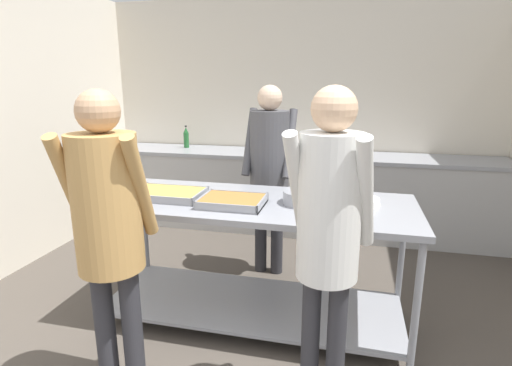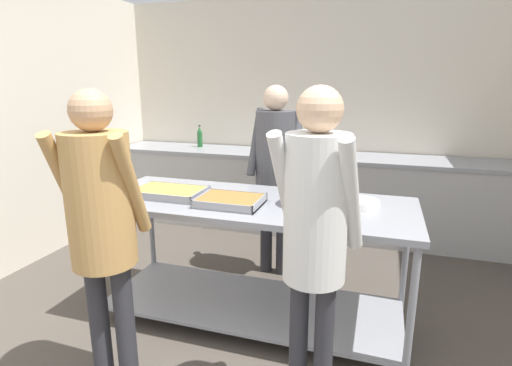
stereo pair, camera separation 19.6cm
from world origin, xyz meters
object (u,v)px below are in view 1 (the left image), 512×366
at_px(serving_tray_roast, 232,202).
at_px(plate_stack, 362,201).
at_px(sauce_pan, 305,197).
at_px(guest_serving_right, 329,220).
at_px(water_bottle, 186,138).
at_px(cook_behind_counter, 269,160).
at_px(serving_tray_vegetables, 168,194).
at_px(guest_serving_left, 108,217).

relative_size(serving_tray_roast, plate_stack, 1.74).
height_order(sauce_pan, guest_serving_right, guest_serving_right).
xyz_separation_m(serving_tray_roast, water_bottle, (-1.23, 2.14, 0.10)).
height_order(plate_stack, cook_behind_counter, cook_behind_counter).
bearing_deg(plate_stack, serving_tray_roast, -165.90).
distance_m(serving_tray_vegetables, sauce_pan, 0.95).
height_order(serving_tray_vegetables, guest_serving_left, guest_serving_left).
xyz_separation_m(guest_serving_left, guest_serving_right, (1.09, 0.15, 0.02)).
bearing_deg(serving_tray_roast, sauce_pan, 17.98).
xyz_separation_m(guest_serving_left, water_bottle, (-0.79, 2.86, -0.00)).
xyz_separation_m(plate_stack, guest_serving_left, (-1.26, -0.93, 0.10)).
bearing_deg(sauce_pan, guest_serving_left, -135.78).
bearing_deg(plate_stack, water_bottle, 136.80).
distance_m(serving_tray_roast, guest_serving_right, 0.88).
xyz_separation_m(guest_serving_left, cook_behind_counter, (0.50, 1.63, 0.00)).
relative_size(serving_tray_roast, guest_serving_right, 0.25).
bearing_deg(sauce_pan, water_bottle, 130.33).
distance_m(serving_tray_roast, plate_stack, 0.85).
bearing_deg(serving_tray_vegetables, cook_behind_counter, 56.87).
distance_m(serving_tray_vegetables, cook_behind_counter, 1.01).
bearing_deg(sauce_pan, guest_serving_right, -74.87).
xyz_separation_m(serving_tray_roast, guest_serving_left, (-0.44, -0.72, 0.10)).
distance_m(plate_stack, cook_behind_counter, 1.04).
xyz_separation_m(sauce_pan, guest_serving_right, (0.20, -0.72, 0.10)).
bearing_deg(cook_behind_counter, guest_serving_left, -106.96).
bearing_deg(cook_behind_counter, water_bottle, 136.43).
xyz_separation_m(sauce_pan, guest_serving_left, (-0.89, -0.87, 0.08)).
bearing_deg(guest_serving_left, serving_tray_vegetables, 93.89).
xyz_separation_m(serving_tray_vegetables, water_bottle, (-0.74, 2.07, 0.10)).
distance_m(serving_tray_vegetables, guest_serving_right, 1.31).
height_order(serving_tray_roast, guest_serving_right, guest_serving_right).
relative_size(guest_serving_right, cook_behind_counter, 1.01).
height_order(guest_serving_left, water_bottle, guest_serving_left).
relative_size(serving_tray_vegetables, cook_behind_counter, 0.29).
bearing_deg(serving_tray_vegetables, plate_stack, 6.17).
relative_size(guest_serving_left, cook_behind_counter, 1.00).
xyz_separation_m(guest_serving_right, cook_behind_counter, (-0.59, 1.48, -0.02)).
height_order(serving_tray_roast, sauce_pan, sauce_pan).
xyz_separation_m(serving_tray_roast, cook_behind_counter, (0.06, 0.91, 0.10)).
relative_size(sauce_pan, guest_serving_left, 0.26).
relative_size(sauce_pan, cook_behind_counter, 0.26).
bearing_deg(serving_tray_vegetables, water_bottle, 109.68).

